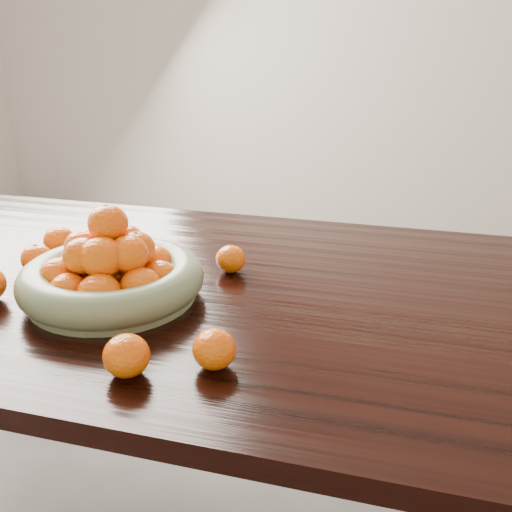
# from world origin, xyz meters

# --- Properties ---
(wall_back) EXTENTS (5.00, 0.04, 2.70)m
(wall_back) POSITION_xyz_m (0.00, 2.50, 1.35)
(wall_back) COLOR beige
(wall_back) RESTS_ON ground
(dining_table) EXTENTS (2.00, 1.00, 0.75)m
(dining_table) POSITION_xyz_m (0.00, 0.00, 0.66)
(dining_table) COLOR black
(dining_table) RESTS_ON ground
(fruit_bowl) EXTENTS (0.37, 0.37, 0.19)m
(fruit_bowl) POSITION_xyz_m (-0.23, -0.13, 0.80)
(fruit_bowl) COLOR #6C7858
(fruit_bowl) RESTS_ON dining_table
(loose_orange_0) EXTENTS (0.07, 0.07, 0.07)m
(loose_orange_0) POSITION_xyz_m (-0.46, -0.05, 0.78)
(loose_orange_0) COLOR #EE6207
(loose_orange_0) RESTS_ON dining_table
(loose_orange_1) EXTENTS (0.07, 0.07, 0.07)m
(loose_orange_1) POSITION_xyz_m (-0.07, -0.37, 0.78)
(loose_orange_1) COLOR #EE6207
(loose_orange_1) RESTS_ON dining_table
(loose_orange_2) EXTENTS (0.07, 0.07, 0.07)m
(loose_orange_2) POSITION_xyz_m (0.05, -0.32, 0.78)
(loose_orange_2) COLOR #EE6207
(loose_orange_2) RESTS_ON dining_table
(loose_orange_3) EXTENTS (0.07, 0.07, 0.07)m
(loose_orange_3) POSITION_xyz_m (-0.48, 0.06, 0.78)
(loose_orange_3) COLOR #EE6207
(loose_orange_3) RESTS_ON dining_table
(loose_orange_4) EXTENTS (0.07, 0.07, 0.07)m
(loose_orange_4) POSITION_xyz_m (-0.41, 0.15, 0.78)
(loose_orange_4) COLOR #EE6207
(loose_orange_4) RESTS_ON dining_table
(loose_orange_5) EXTENTS (0.07, 0.07, 0.06)m
(loose_orange_5) POSITION_xyz_m (-0.04, 0.07, 0.78)
(loose_orange_5) COLOR #EE6207
(loose_orange_5) RESTS_ON dining_table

